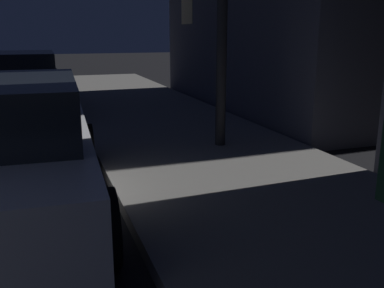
% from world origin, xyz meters
% --- Properties ---
extents(car_black, '(2.12, 4.56, 1.43)m').
position_xyz_m(car_black, '(2.85, 10.39, 0.71)').
color(car_black, black).
rests_on(car_black, ground).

